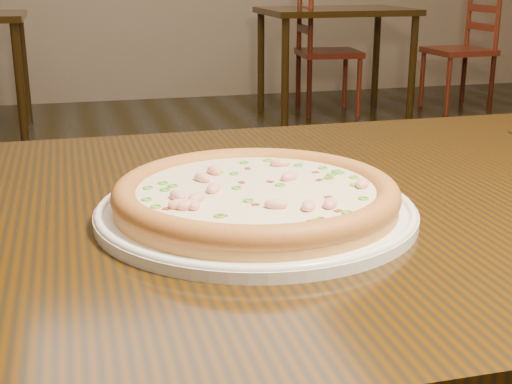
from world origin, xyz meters
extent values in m
cube|color=black|center=(-0.29, -0.47, 0.73)|extent=(1.20, 0.80, 0.04)
cylinder|color=white|center=(-0.41, -0.52, 0.76)|extent=(0.36, 0.36, 0.01)
torus|color=white|center=(-0.41, -0.52, 0.76)|extent=(0.35, 0.35, 0.01)
cylinder|color=#C1804B|center=(-0.41, -0.52, 0.77)|extent=(0.31, 0.31, 0.02)
torus|color=#BD7A3D|center=(-0.41, -0.52, 0.78)|extent=(0.32, 0.32, 0.03)
cylinder|color=#F8E2B9|center=(-0.41, -0.52, 0.78)|extent=(0.26, 0.26, 0.00)
ellipsoid|color=#F2B29E|center=(-0.30, -0.55, 0.79)|extent=(0.03, 0.03, 0.01)
ellipsoid|color=#F2B29E|center=(-0.49, -0.58, 0.79)|extent=(0.03, 0.02, 0.01)
ellipsoid|color=#F2B29E|center=(-0.46, -0.48, 0.79)|extent=(0.02, 0.03, 0.01)
ellipsoid|color=#F2B29E|center=(-0.46, -0.53, 0.79)|extent=(0.02, 0.03, 0.01)
ellipsoid|color=#F2B29E|center=(-0.41, -0.60, 0.79)|extent=(0.03, 0.02, 0.01)
ellipsoid|color=#F2B29E|center=(-0.35, -0.61, 0.79)|extent=(0.02, 0.03, 0.01)
ellipsoid|color=#F2B29E|center=(-0.49, -0.57, 0.79)|extent=(0.02, 0.03, 0.01)
ellipsoid|color=#F2B29E|center=(-0.44, -0.46, 0.79)|extent=(0.02, 0.03, 0.01)
ellipsoid|color=#F2B29E|center=(-0.36, -0.44, 0.79)|extent=(0.03, 0.02, 0.01)
ellipsoid|color=#F2B29E|center=(-0.50, -0.57, 0.79)|extent=(0.02, 0.01, 0.01)
ellipsoid|color=#F2B29E|center=(-0.48, -0.55, 0.79)|extent=(0.03, 0.03, 0.01)
ellipsoid|color=#F2B29E|center=(-0.38, -0.61, 0.79)|extent=(0.02, 0.03, 0.01)
ellipsoid|color=#F2B29E|center=(-0.37, -0.50, 0.79)|extent=(0.03, 0.02, 0.01)
ellipsoid|color=#F2B29E|center=(-0.50, -0.54, 0.79)|extent=(0.02, 0.03, 0.01)
cube|color=maroon|center=(-0.32, -0.51, 0.78)|extent=(0.01, 0.01, 0.00)
cube|color=maroon|center=(-0.38, -0.61, 0.78)|extent=(0.01, 0.01, 0.00)
cube|color=maroon|center=(-0.33, -0.52, 0.78)|extent=(0.01, 0.01, 0.00)
cube|color=maroon|center=(-0.39, -0.51, 0.78)|extent=(0.01, 0.01, 0.00)
cube|color=maroon|center=(-0.35, -0.58, 0.78)|extent=(0.01, 0.01, 0.00)
cube|color=maroon|center=(-0.43, -0.58, 0.78)|extent=(0.01, 0.01, 0.00)
cube|color=maroon|center=(-0.39, -0.64, 0.78)|extent=(0.01, 0.01, 0.00)
cube|color=maroon|center=(-0.52, -0.57, 0.78)|extent=(0.01, 0.01, 0.00)
cube|color=maroon|center=(-0.35, -0.62, 0.78)|extent=(0.01, 0.01, 0.00)
cube|color=maroon|center=(-0.38, -0.64, 0.78)|extent=(0.01, 0.01, 0.00)
cube|color=maroon|center=(-0.42, -0.50, 0.78)|extent=(0.01, 0.01, 0.00)
cube|color=maroon|center=(-0.40, -0.45, 0.78)|extent=(0.01, 0.01, 0.00)
cube|color=maroon|center=(-0.33, -0.48, 0.78)|extent=(0.01, 0.01, 0.00)
cube|color=maroon|center=(-0.47, -0.61, 0.78)|extent=(0.01, 0.01, 0.00)
torus|color=#57AB2B|center=(-0.40, -0.58, 0.79)|extent=(0.01, 0.01, 0.00)
torus|color=#57AB2B|center=(-0.43, -0.57, 0.79)|extent=(0.02, 0.02, 0.00)
torus|color=#57AB2B|center=(-0.31, -0.59, 0.79)|extent=(0.01, 0.01, 0.00)
torus|color=#57AB2B|center=(-0.43, -0.52, 0.79)|extent=(0.02, 0.02, 0.00)
torus|color=#57AB2B|center=(-0.38, -0.64, 0.79)|extent=(0.02, 0.02, 0.00)
torus|color=#57AB2B|center=(-0.51, -0.51, 0.79)|extent=(0.02, 0.02, 0.00)
torus|color=#57AB2B|center=(-0.40, -0.42, 0.79)|extent=(0.01, 0.01, 0.00)
torus|color=#57AB2B|center=(-0.29, -0.52, 0.79)|extent=(0.01, 0.01, 0.00)
torus|color=#57AB2B|center=(-0.34, -0.63, 0.79)|extent=(0.02, 0.02, 0.00)
torus|color=#57AB2B|center=(-0.31, -0.50, 0.79)|extent=(0.01, 0.01, 0.00)
torus|color=#57AB2B|center=(-0.31, -0.47, 0.79)|extent=(0.01, 0.01, 0.00)
torus|color=#57AB2B|center=(-0.51, -0.48, 0.79)|extent=(0.02, 0.02, 0.00)
torus|color=#57AB2B|center=(-0.37, -0.42, 0.79)|extent=(0.01, 0.01, 0.00)
torus|color=#57AB2B|center=(-0.53, -0.50, 0.79)|extent=(0.02, 0.02, 0.00)
torus|color=#57AB2B|center=(-0.38, -0.52, 0.79)|extent=(0.01, 0.01, 0.00)
torus|color=#57AB2B|center=(-0.52, -0.56, 0.79)|extent=(0.01, 0.01, 0.00)
torus|color=#57AB2B|center=(-0.34, -0.45, 0.79)|extent=(0.02, 0.02, 0.00)
torus|color=#57AB2B|center=(-0.30, -0.54, 0.79)|extent=(0.02, 0.02, 0.00)
torus|color=#57AB2B|center=(-0.32, -0.51, 0.79)|extent=(0.01, 0.01, 0.00)
torus|color=#57AB2B|center=(-0.47, -0.61, 0.79)|extent=(0.01, 0.01, 0.00)
torus|color=#57AB2B|center=(-0.53, -0.54, 0.79)|extent=(0.01, 0.01, 0.00)
torus|color=#57AB2B|center=(-0.30, -0.49, 0.79)|extent=(0.02, 0.02, 0.00)
torus|color=#57AB2B|center=(-0.30, -0.49, 0.79)|extent=(0.02, 0.02, 0.00)
torus|color=#57AB2B|center=(-0.44, -0.45, 0.79)|extent=(0.02, 0.02, 0.00)
torus|color=#57AB2B|center=(-0.42, -0.47, 0.79)|extent=(0.01, 0.01, 0.00)
torus|color=#57AB2B|center=(-0.50, -0.50, 0.79)|extent=(0.02, 0.02, 0.00)
cylinder|color=black|center=(-0.88, 3.19, 0.35)|extent=(0.05, 0.05, 0.71)
cylinder|color=black|center=(-0.88, 3.79, 0.35)|extent=(0.05, 0.05, 0.71)
cube|color=black|center=(1.21, 3.47, 0.73)|extent=(1.00, 0.70, 0.04)
cylinder|color=black|center=(0.76, 3.17, 0.35)|extent=(0.05, 0.05, 0.71)
cylinder|color=black|center=(1.66, 3.17, 0.35)|extent=(0.05, 0.05, 0.71)
cylinder|color=black|center=(0.76, 3.77, 0.35)|extent=(0.05, 0.05, 0.71)
cylinder|color=black|center=(1.66, 3.77, 0.35)|extent=(0.05, 0.05, 0.71)
cube|color=#5F1615|center=(1.22, 3.61, 0.43)|extent=(0.46, 0.46, 0.04)
cylinder|color=#5F1615|center=(1.38, 3.42, 0.21)|extent=(0.04, 0.04, 0.41)
cylinder|color=#5F1615|center=(1.41, 3.77, 0.21)|extent=(0.04, 0.04, 0.41)
cylinder|color=#5F1615|center=(1.02, 3.45, 0.21)|extent=(0.04, 0.04, 0.41)
cylinder|color=#5F1615|center=(1.06, 3.81, 0.21)|extent=(0.04, 0.04, 0.41)
cylinder|color=#5F1615|center=(1.02, 3.45, 0.47)|extent=(0.04, 0.04, 0.95)
cylinder|color=#5F1615|center=(1.06, 3.81, 0.47)|extent=(0.04, 0.04, 0.95)
cube|color=#5F1615|center=(1.04, 3.63, 0.60)|extent=(0.07, 0.36, 0.05)
cube|color=#5F1615|center=(1.04, 3.63, 0.73)|extent=(0.07, 0.36, 0.05)
cube|color=#5F1615|center=(2.18, 3.49, 0.43)|extent=(0.44, 0.44, 0.04)
cylinder|color=#5F1615|center=(1.99, 3.66, 0.21)|extent=(0.04, 0.04, 0.41)
cylinder|color=#5F1615|center=(2.01, 3.30, 0.21)|extent=(0.04, 0.04, 0.41)
cylinder|color=#5F1615|center=(2.35, 3.67, 0.21)|extent=(0.04, 0.04, 0.41)
cylinder|color=#5F1615|center=(2.37, 3.31, 0.21)|extent=(0.04, 0.04, 0.41)
cylinder|color=#5F1615|center=(2.35, 3.67, 0.47)|extent=(0.04, 0.04, 0.95)
cylinder|color=#5F1615|center=(2.37, 3.31, 0.47)|extent=(0.04, 0.04, 0.95)
cube|color=#5F1615|center=(2.36, 3.49, 0.60)|extent=(0.05, 0.36, 0.05)
cube|color=#5F1615|center=(2.36, 3.49, 0.73)|extent=(0.05, 0.36, 0.05)
camera|label=1|loc=(-0.60, -1.25, 1.02)|focal=50.00mm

